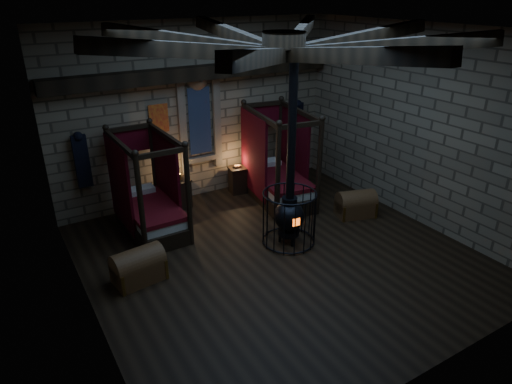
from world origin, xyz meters
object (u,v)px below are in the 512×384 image
bed_right (277,178)px  bed_left (149,208)px  trunk_right (356,204)px  trunk_left (138,267)px  stove (289,214)px

bed_right → bed_left: bearing=-173.2°
trunk_right → trunk_left: bearing=-163.5°
trunk_left → stove: stove is taller
bed_right → trunk_right: (1.04, -1.69, -0.27)m
bed_left → stove: size_ratio=0.52×
bed_right → stove: stove is taller
stove → bed_left: bearing=144.6°
trunk_left → trunk_right: (5.07, -0.08, -0.01)m
bed_right → trunk_right: bed_right is taller
trunk_right → bed_left: bearing=174.4°
trunk_left → bed_right: bearing=14.7°
bed_left → trunk_right: bed_left is taller
bed_left → stove: stove is taller
bed_right → trunk_right: size_ratio=2.35×
trunk_left → stove: (3.05, -0.28, 0.37)m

